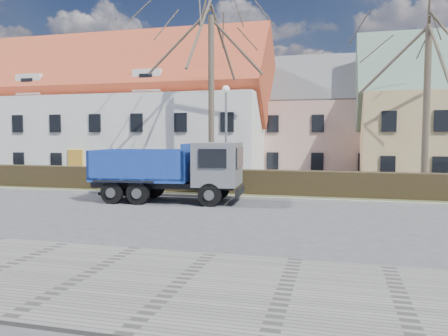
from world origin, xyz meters
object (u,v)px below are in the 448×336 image
(streetlight, at_px, (226,138))
(cart_frame, at_px, (99,189))
(dump_truck, at_px, (163,171))
(parked_car_a, at_px, (179,173))

(streetlight, relative_size, cart_frame, 7.80)
(cart_frame, bearing_deg, dump_truck, -15.21)
(dump_truck, bearing_deg, parked_car_a, 100.80)
(cart_frame, bearing_deg, parked_car_a, 76.47)
(streetlight, bearing_deg, cart_frame, -153.41)
(parked_car_a, bearing_deg, cart_frame, 144.65)
(dump_truck, xyz_separation_m, streetlight, (2.08, 4.29, 1.55))
(streetlight, relative_size, parked_car_a, 1.71)
(dump_truck, distance_m, streetlight, 5.01)
(cart_frame, height_order, parked_car_a, parked_car_a)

